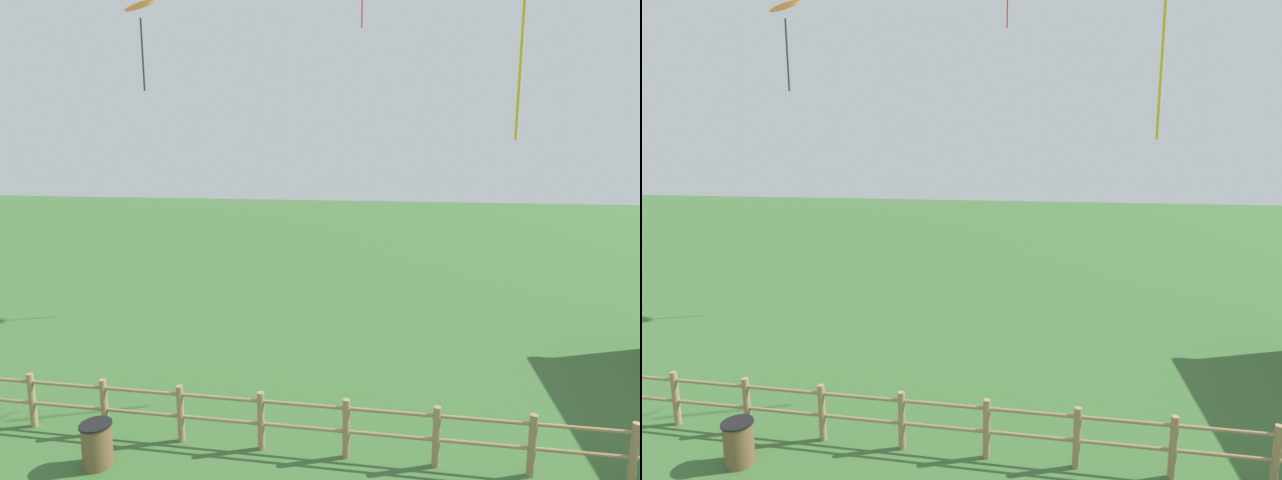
{
  "view_description": "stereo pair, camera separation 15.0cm",
  "coord_description": "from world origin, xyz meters",
  "views": [
    {
      "loc": [
        1.81,
        -2.31,
        5.79
      ],
      "look_at": [
        0.0,
        8.45,
        3.91
      ],
      "focal_mm": 28.0,
      "sensor_mm": 36.0,
      "label": 1
    },
    {
      "loc": [
        1.96,
        -2.29,
        5.79
      ],
      "look_at": [
        0.0,
        8.45,
        3.91
      ],
      "focal_mm": 28.0,
      "sensor_mm": 36.0,
      "label": 2
    }
  ],
  "objects": [
    {
      "name": "wooden_fence",
      "position": [
        0.0,
        6.45,
        0.67
      ],
      "size": [
        22.11,
        0.14,
        1.2
      ],
      "color": "#9E7F56",
      "rests_on": "ground_plane"
    },
    {
      "name": "trash_bin",
      "position": [
        -3.73,
        5.42,
        0.43
      ],
      "size": [
        0.58,
        0.58,
        0.85
      ],
      "color": "brown",
      "rests_on": "ground_plane"
    },
    {
      "name": "kite_orange_delta",
      "position": [
        -5.56,
        11.37,
        9.8
      ],
      "size": [
        1.12,
        1.04,
        2.62
      ],
      "color": "orange"
    }
  ]
}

